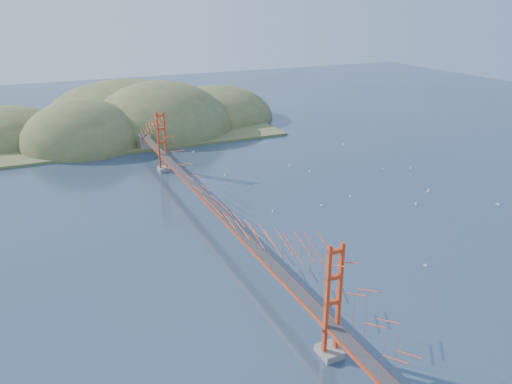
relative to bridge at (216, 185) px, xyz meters
name	(u,v)px	position (x,y,z in m)	size (l,w,h in m)	color
ground	(218,230)	(0.00, -0.18, -7.01)	(320.00, 320.00, 0.00)	#2C4159
bridge	(216,185)	(0.00, 0.00, 0.00)	(2.20, 94.40, 12.00)	gray
far_headlands	(134,127)	(2.21, 68.33, -7.01)	(84.00, 58.00, 25.00)	olive
sailboat_15	(310,171)	(25.75, 17.28, -6.87)	(0.48, 0.52, 0.59)	white
sailboat_9	(411,168)	(44.90, 10.43, -6.87)	(0.54, 0.54, 0.60)	white
sailboat_12	(193,152)	(9.17, 39.51, -6.86)	(0.61, 0.61, 0.69)	white
sailboat_0	(273,211)	(10.39, 2.70, -6.87)	(0.51, 0.54, 0.61)	white
sailboat_2	(428,191)	(38.92, -0.96, -6.85)	(0.64, 0.56, 0.73)	white
sailboat_11	(383,169)	(39.56, 12.22, -6.85)	(0.70, 0.70, 0.73)	white
sailboat_8	(343,145)	(42.43, 30.43, -6.86)	(0.59, 0.54, 0.66)	white
sailboat_16	(321,205)	(18.67, 1.45, -6.86)	(0.62, 0.62, 0.65)	white
sailboat_10	(425,265)	(20.23, -20.85, -6.87)	(0.44, 0.50, 0.56)	white
sailboat_3	(225,175)	(9.85, 21.92, -6.87)	(0.53, 0.53, 0.58)	white
sailboat_13	(416,204)	(32.97, -4.62, -6.85)	(0.70, 0.70, 0.74)	white
sailboat_7	(290,165)	(23.82, 21.89, -6.86)	(0.57, 0.54, 0.64)	white
sailboat_5	(498,204)	(45.25, -10.20, -6.85)	(0.60, 0.65, 0.73)	white
sailboat_14	(350,196)	(25.30, 2.88, -6.87)	(0.45, 0.51, 0.58)	white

